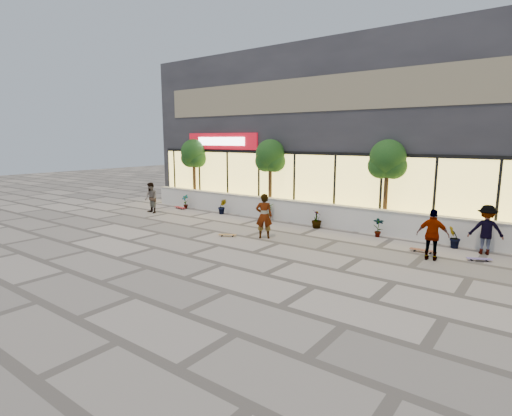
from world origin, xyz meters
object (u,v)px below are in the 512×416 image
Objects in this scene: tree_midwest at (270,158)px; skateboard_left at (180,207)px; tree_mideast at (387,162)px; skater_right_near at (433,235)px; skateboard_right_far at (479,259)px; skater_center at (264,216)px; skater_left at (151,198)px; skateboard_center at (227,235)px; skater_right_far at (486,230)px; tree_west at (194,155)px; skateboard_right_near at (423,250)px.

tree_midwest is 4.49× the size of skateboard_left.
tree_mideast reaches higher than skater_right_near.
skateboard_right_far is at bearing -155.74° from skater_right_near.
skater_center is at bearing -129.43° from tree_mideast.
skater_left is 15.50m from skateboard_right_far.
skateboard_center is at bearing -3.27° from skater_left.
skater_center is at bearing 5.27° from skater_right_far.
skater_right_near is at bearing -50.31° from tree_mideast.
skateboard_center is at bearing 3.81° from skater_right_near.
tree_mideast is at bearing 15.34° from skateboard_center.
skateboard_center is at bearing -35.61° from tree_west.
skater_right_near is (14.21, -3.26, -2.14)m from tree_west.
skateboard_right_near is (2.25, -2.50, -2.90)m from tree_mideast.
tree_mideast reaches higher than skateboard_right_far.
skateboard_right_far is (7.41, 1.70, -0.83)m from skater_center.
skateboard_left is at bearing -15.23° from skater_right_near.
skater_right_far is 2.21m from skateboard_right_near.
skater_right_far is (1.29, 1.86, 0.01)m from skater_right_near.
skater_left reaches higher than skateboard_right_near.
skateboard_right_near is at bearing -10.32° from tree_west.
tree_west is 2.39× the size of skater_left.
skateboard_right_far is at bearing 12.78° from skater_left.
skater_left is 1.88× the size of skateboard_left.
tree_mideast is 5.52m from skateboard_right_far.
skateboard_right_far is (15.19, -0.95, -0.01)m from skateboard_left.
skateboard_left is 1.02× the size of skateboard_right_near.
skateboard_right_near is at bearing 157.15° from skateboard_right_far.
tree_midwest is 9.10m from skateboard_right_near.
skateboard_right_near is at bearing 17.12° from skater_right_far.
tree_mideast is at bearing 0.00° from tree_west.
skateboard_right_far is at bearing -31.46° from tree_mideast.
tree_west is 3.28m from skateboard_left.
tree_west and tree_midwest have the same top height.
tree_midwest and tree_mideast have the same top height.
tree_mideast is 7.38m from skateboard_center.
skateboard_right_far is at bearing -0.90° from skateboard_right_near.
skater_right_near is (6.12, 0.89, -0.06)m from skater_center.
skater_right_near is 2.27m from skater_right_far.
skater_right_far reaches higher than skateboard_center.
skater_left is at bearing 158.45° from skateboard_right_far.
tree_midwest is 2.28× the size of skater_right_far.
skater_center is 7.65m from skateboard_right_far.
skater_left reaches higher than skateboard_center.
skateboard_center is at bearing 6.26° from skater_right_far.
tree_midwest is at bearing -28.54° from skater_right_near.
skater_right_far is at bearing -7.97° from tree_midwest.
skateboard_center is (6.74, -4.82, -2.91)m from tree_west.
tree_midwest is 2.39× the size of skater_left.
skater_left reaches higher than skateboard_right_far.
skateboard_right_near is (-1.75, -1.10, -0.77)m from skater_right_far.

